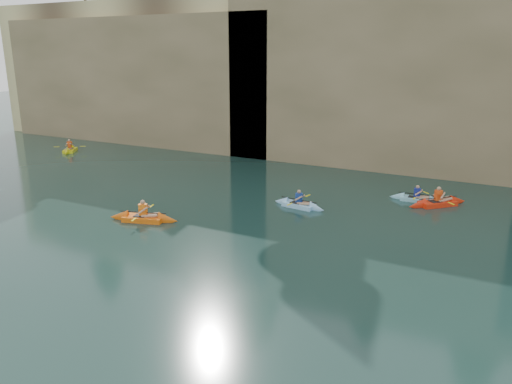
% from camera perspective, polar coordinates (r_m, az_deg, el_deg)
% --- Properties ---
extents(ground, '(160.00, 160.00, 0.00)m').
position_cam_1_polar(ground, '(15.16, -12.18, -14.45)').
color(ground, black).
rests_on(ground, ground).
extents(cliff, '(70.00, 16.00, 12.00)m').
position_cam_1_polar(cliff, '(40.80, 15.99, 13.08)').
color(cliff, '#CDBD7D').
rests_on(cliff, ground).
extents(cliff_slab_west, '(26.00, 2.40, 10.56)m').
position_cam_1_polar(cliff_slab_west, '(43.38, -13.91, 12.39)').
color(cliff_slab_west, '#957D5A').
rests_on(cliff_slab_west, ground).
extents(cliff_slab_center, '(24.00, 2.40, 11.40)m').
position_cam_1_polar(cliff_slab_center, '(33.17, 16.57, 12.01)').
color(cliff_slab_center, '#957D5A').
rests_on(cliff_slab_center, ground).
extents(sea_cave_west, '(4.50, 1.00, 4.00)m').
position_cam_1_polar(sea_cave_west, '(41.89, -12.14, 7.88)').
color(sea_cave_west, black).
rests_on(sea_cave_west, ground).
extents(sea_cave_center, '(3.50, 1.00, 3.20)m').
position_cam_1_polar(sea_cave_center, '(34.74, 6.06, 5.89)').
color(sea_cave_center, black).
rests_on(sea_cave_center, ground).
extents(kayaker_orange, '(3.36, 2.37, 1.25)m').
position_cam_1_polar(kayaker_orange, '(23.53, -12.73, -2.90)').
color(kayaker_orange, orange).
rests_on(kayaker_orange, ground).
extents(kayaker_ltblue_near, '(2.91, 2.23, 1.12)m').
position_cam_1_polar(kayaker_ltblue_near, '(25.04, 4.91, -1.44)').
color(kayaker_ltblue_near, '#98D3FF').
rests_on(kayaker_ltblue_near, ground).
extents(kayaker_red_far, '(2.88, 2.91, 1.23)m').
position_cam_1_polar(kayaker_red_far, '(26.82, 20.03, -1.17)').
color(kayaker_red_far, red).
rests_on(kayaker_red_far, ground).
extents(kayaker_yellow, '(2.27, 2.86, 1.21)m').
position_cam_1_polar(kayaker_yellow, '(41.39, -20.48, 4.54)').
color(kayaker_yellow, yellow).
rests_on(kayaker_yellow, ground).
extents(kayaker_ltblue_mid, '(2.82, 2.13, 1.06)m').
position_cam_1_polar(kayaker_ltblue_mid, '(27.28, 17.88, -0.73)').
color(kayaker_ltblue_mid, '#89D2E5').
rests_on(kayaker_ltblue_mid, ground).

